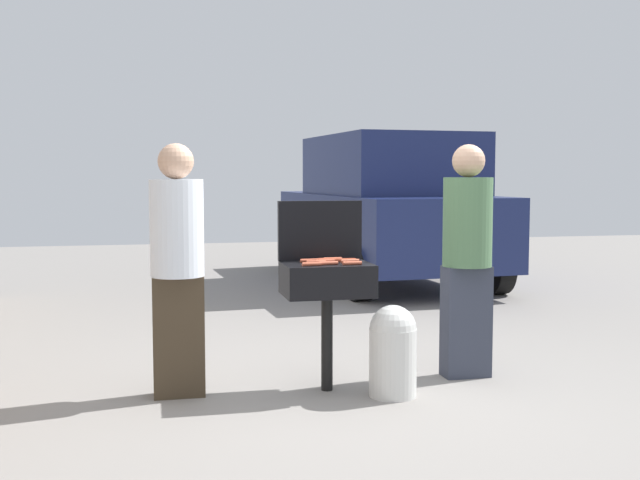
# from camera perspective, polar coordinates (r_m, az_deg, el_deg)

# --- Properties ---
(ground_plane) EXTENTS (24.00, 24.00, 0.00)m
(ground_plane) POSITION_cam_1_polar(r_m,az_deg,el_deg) (5.35, 2.80, -11.28)
(ground_plane) COLOR gray
(bbq_grill) EXTENTS (0.60, 0.44, 0.88)m
(bbq_grill) POSITION_cam_1_polar(r_m,az_deg,el_deg) (5.29, 0.52, -3.24)
(bbq_grill) COLOR black
(bbq_grill) RESTS_ON ground
(grill_lid_open) EXTENTS (0.60, 0.05, 0.42)m
(grill_lid_open) POSITION_cam_1_polar(r_m,az_deg,el_deg) (5.47, -0.00, 0.71)
(grill_lid_open) COLOR black
(grill_lid_open) RESTS_ON bbq_grill
(hot_dog_0) EXTENTS (0.13, 0.03, 0.03)m
(hot_dog_0) POSITION_cam_1_polar(r_m,az_deg,el_deg) (5.23, -0.30, -1.64)
(hot_dog_0) COLOR #C6593D
(hot_dog_0) RESTS_ON bbq_grill
(hot_dog_1) EXTENTS (0.13, 0.03, 0.03)m
(hot_dog_1) POSITION_cam_1_polar(r_m,az_deg,el_deg) (5.42, 0.93, -1.42)
(hot_dog_1) COLOR #C6593D
(hot_dog_1) RESTS_ON bbq_grill
(hot_dog_2) EXTENTS (0.13, 0.04, 0.03)m
(hot_dog_2) POSITION_cam_1_polar(r_m,az_deg,el_deg) (5.29, 0.38, -1.57)
(hot_dog_2) COLOR #B74C33
(hot_dog_2) RESTS_ON bbq_grill
(hot_dog_3) EXTENTS (0.13, 0.03, 0.03)m
(hot_dog_3) POSITION_cam_1_polar(r_m,az_deg,el_deg) (5.38, 0.57, -1.47)
(hot_dog_3) COLOR #B74C33
(hot_dog_3) RESTS_ON bbq_grill
(hot_dog_4) EXTENTS (0.13, 0.03, 0.03)m
(hot_dog_4) POSITION_cam_1_polar(r_m,az_deg,el_deg) (5.11, -0.61, -1.79)
(hot_dog_4) COLOR #C6593D
(hot_dog_4) RESTS_ON bbq_grill
(hot_dog_5) EXTENTS (0.13, 0.04, 0.03)m
(hot_dog_5) POSITION_cam_1_polar(r_m,az_deg,el_deg) (5.17, 0.63, -1.72)
(hot_dog_5) COLOR #C6593D
(hot_dog_5) RESTS_ON bbq_grill
(hot_dog_6) EXTENTS (0.13, 0.04, 0.03)m
(hot_dog_6) POSITION_cam_1_polar(r_m,az_deg,el_deg) (5.36, 1.96, -1.48)
(hot_dog_6) COLOR #AD4228
(hot_dog_6) RESTS_ON bbq_grill
(hot_dog_7) EXTENTS (0.13, 0.04, 0.03)m
(hot_dog_7) POSITION_cam_1_polar(r_m,az_deg,el_deg) (5.33, -0.79, -1.52)
(hot_dog_7) COLOR #B74C33
(hot_dog_7) RESTS_ON bbq_grill
(hot_dog_8) EXTENTS (0.13, 0.03, 0.03)m
(hot_dog_8) POSITION_cam_1_polar(r_m,az_deg,el_deg) (5.34, 0.59, -1.50)
(hot_dog_8) COLOR #AD4228
(hot_dog_8) RESTS_ON bbq_grill
(hot_dog_9) EXTENTS (0.13, 0.03, 0.03)m
(hot_dog_9) POSITION_cam_1_polar(r_m,az_deg,el_deg) (5.18, 2.39, -1.71)
(hot_dog_9) COLOR #C6593D
(hot_dog_9) RESTS_ON bbq_grill
(hot_dog_10) EXTENTS (0.13, 0.04, 0.03)m
(hot_dog_10) POSITION_cam_1_polar(r_m,az_deg,el_deg) (5.30, 2.22, -1.56)
(hot_dog_10) COLOR #C6593D
(hot_dog_10) RESTS_ON bbq_grill
(propane_tank) EXTENTS (0.32, 0.32, 0.62)m
(propane_tank) POSITION_cam_1_polar(r_m,az_deg,el_deg) (5.25, 5.40, -8.00)
(propane_tank) COLOR silver
(propane_tank) RESTS_ON ground
(person_left) EXTENTS (0.36, 0.36, 1.69)m
(person_left) POSITION_cam_1_polar(r_m,az_deg,el_deg) (5.22, -10.48, -1.48)
(person_left) COLOR #3F3323
(person_left) RESTS_ON ground
(person_right) EXTENTS (0.36, 0.36, 1.71)m
(person_right) POSITION_cam_1_polar(r_m,az_deg,el_deg) (5.74, 10.80, -0.85)
(person_right) COLOR #333847
(person_right) RESTS_ON ground
(parked_minivan) EXTENTS (2.28, 4.52, 2.02)m
(parked_minivan) POSITION_cam_1_polar(r_m,az_deg,el_deg) (10.78, 4.88, 2.35)
(parked_minivan) COLOR navy
(parked_minivan) RESTS_ON ground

